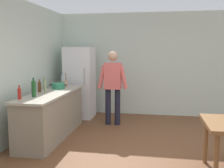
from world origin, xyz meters
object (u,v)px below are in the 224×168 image
(bottle_water_clear, at_px, (63,80))
(bottle_sauce_red, at_px, (19,94))
(refrigerator, at_px, (80,83))
(bottle_beer_brown, at_px, (39,87))
(bottle_vinegar_tall, at_px, (45,86))
(person, at_px, (113,83))
(bottle_wine_green, at_px, (34,89))
(utensil_jar, at_px, (65,84))
(cooking_pot, at_px, (58,86))

(bottle_water_clear, relative_size, bottle_sauce_red, 1.25)
(refrigerator, xyz_separation_m, bottle_beer_brown, (-0.34, -1.60, 0.11))
(bottle_vinegar_tall, height_order, bottle_sauce_red, bottle_vinegar_tall)
(person, distance_m, bottle_wine_green, 1.94)
(bottle_vinegar_tall, xyz_separation_m, bottle_wine_green, (0.00, -0.48, 0.01))
(utensil_jar, height_order, bottle_sauce_red, utensil_jar)
(person, height_order, bottle_wine_green, person)
(refrigerator, relative_size, bottle_beer_brown, 6.92)
(person, distance_m, bottle_water_clear, 1.19)
(bottle_vinegar_tall, bearing_deg, utensil_jar, 80.75)
(cooking_pot, bearing_deg, bottle_beer_brown, -110.75)
(bottle_vinegar_tall, bearing_deg, cooking_pot, 82.84)
(cooking_pot, relative_size, bottle_wine_green, 1.18)
(utensil_jar, relative_size, bottle_sauce_red, 1.33)
(refrigerator, height_order, bottle_wine_green, refrigerator)
(cooking_pot, bearing_deg, bottle_vinegar_tall, -97.16)
(refrigerator, xyz_separation_m, utensil_jar, (-0.09, -0.83, 0.08))
(bottle_vinegar_tall, relative_size, bottle_sauce_red, 1.33)
(refrigerator, height_order, person, refrigerator)
(person, relative_size, bottle_wine_green, 5.00)
(person, xyz_separation_m, utensil_jar, (-1.04, -0.28, 0.00))
(bottle_water_clear, distance_m, bottle_sauce_red, 1.78)
(cooking_pot, distance_m, bottle_sauce_red, 1.28)
(bottle_wine_green, bearing_deg, bottle_water_clear, 90.76)
(refrigerator, distance_m, bottle_beer_brown, 1.64)
(utensil_jar, height_order, bottle_beer_brown, utensil_jar)
(bottle_water_clear, bearing_deg, bottle_vinegar_tall, -88.98)
(bottle_water_clear, bearing_deg, bottle_sauce_red, -93.53)
(refrigerator, relative_size, bottle_vinegar_tall, 5.62)
(refrigerator, bearing_deg, bottle_sauce_red, -98.36)
(bottle_vinegar_tall, height_order, bottle_wine_green, bottle_wine_green)
(refrigerator, relative_size, person, 1.06)
(person, relative_size, bottle_beer_brown, 6.54)
(bottle_sauce_red, relative_size, bottle_beer_brown, 0.92)
(person, distance_m, utensil_jar, 1.08)
(person, bearing_deg, bottle_vinegar_tall, -137.60)
(bottle_water_clear, height_order, bottle_sauce_red, bottle_water_clear)
(person, height_order, bottle_water_clear, person)
(bottle_vinegar_tall, bearing_deg, bottle_beer_brown, 171.74)
(person, distance_m, bottle_sauce_red, 2.22)
(bottle_water_clear, distance_m, bottle_wine_green, 1.52)
(bottle_beer_brown, bearing_deg, bottle_water_clear, 83.98)
(bottle_vinegar_tall, distance_m, bottle_wine_green, 0.48)
(refrigerator, distance_m, bottle_water_clear, 0.64)
(refrigerator, distance_m, cooking_pot, 1.11)
(refrigerator, xyz_separation_m, person, (0.95, -0.55, 0.08))
(utensil_jar, height_order, bottle_vinegar_tall, same)
(utensil_jar, distance_m, bottle_vinegar_tall, 0.80)
(refrigerator, bearing_deg, bottle_beer_brown, -102.14)
(bottle_wine_green, relative_size, bottle_sauce_red, 1.42)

